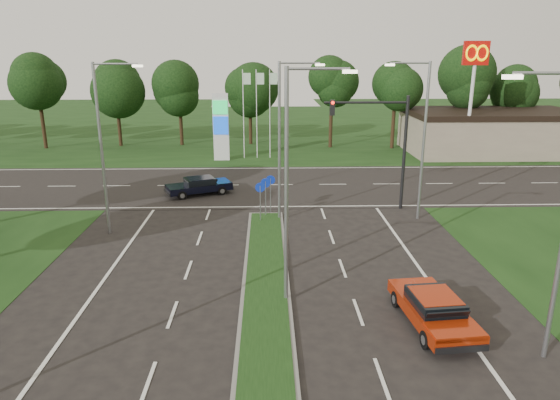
{
  "coord_description": "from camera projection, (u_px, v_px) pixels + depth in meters",
  "views": [
    {
      "loc": [
        0.08,
        -11.8,
        9.44
      ],
      "look_at": [
        0.75,
        12.63,
        2.2
      ],
      "focal_mm": 32.0,
      "sensor_mm": 36.0,
      "label": 1
    }
  ],
  "objects": [
    {
      "name": "streetlight_median_near",
      "position": [
        292.0,
        176.0,
        18.32
      ],
      "size": [
        2.53,
        0.22,
        9.0
      ],
      "color": "gray",
      "rests_on": "ground"
    },
    {
      "name": "red_sedan",
      "position": [
        433.0,
        308.0,
        17.82
      ],
      "size": [
        2.25,
        4.62,
        1.23
      ],
      "rotation": [
        0.0,
        0.0,
        0.1
      ],
      "color": "#992208",
      "rests_on": "ground"
    },
    {
      "name": "gas_pylon",
      "position": [
        223.0,
        125.0,
        44.66
      ],
      "size": [
        5.8,
        1.26,
        8.0
      ],
      "color": "silver",
      "rests_on": "ground"
    },
    {
      "name": "cross_road",
      "position": [
        266.0,
        185.0,
        36.99
      ],
      "size": [
        160.0,
        12.0,
        0.02
      ],
      "primitive_type": "cube",
      "color": "black",
      "rests_on": "ground"
    },
    {
      "name": "mcdonalds_sign",
      "position": [
        474.0,
        70.0,
        42.83
      ],
      "size": [
        2.2,
        0.47,
        10.4
      ],
      "color": "silver",
      "rests_on": "ground"
    },
    {
      "name": "treeline_far",
      "position": [
        266.0,
        79.0,
        50.32
      ],
      "size": [
        6.0,
        6.0,
        9.9
      ],
      "color": "black",
      "rests_on": "ground"
    },
    {
      "name": "streetlight_median_far",
      "position": [
        283.0,
        134.0,
        27.91
      ],
      "size": [
        2.53,
        0.22,
        9.0
      ],
      "color": "gray",
      "rests_on": "ground"
    },
    {
      "name": "commercial_building",
      "position": [
        492.0,
        132.0,
        48.5
      ],
      "size": [
        16.0,
        9.0,
        4.0
      ],
      "primitive_type": "cube",
      "color": "gray",
      "rests_on": "ground"
    },
    {
      "name": "verge_far",
      "position": [
        266.0,
        126.0,
        66.7
      ],
      "size": [
        160.0,
        50.0,
        0.02
      ],
      "primitive_type": "cube",
      "color": "black",
      "rests_on": "ground"
    },
    {
      "name": "traffic_signal",
      "position": [
        384.0,
        135.0,
        30.1
      ],
      "size": [
        5.1,
        0.42,
        7.0
      ],
      "color": "black",
      "rests_on": "ground"
    },
    {
      "name": "median_kerb",
      "position": [
        266.0,
        326.0,
        17.8
      ],
      "size": [
        2.0,
        26.0,
        0.12
      ],
      "primitive_type": "cube",
      "color": "slate",
      "rests_on": "ground"
    },
    {
      "name": "navy_sedan",
      "position": [
        199.0,
        186.0,
        34.34
      ],
      "size": [
        4.69,
        3.35,
        1.19
      ],
      "rotation": [
        0.0,
        0.0,
        1.98
      ],
      "color": "black",
      "rests_on": "ground"
    },
    {
      "name": "streetlight_left_far",
      "position": [
        104.0,
        140.0,
        25.75
      ],
      "size": [
        2.53,
        0.22,
        9.0
      ],
      "color": "gray",
      "rests_on": "ground"
    },
    {
      "name": "median_signs",
      "position": [
        266.0,
        190.0,
        29.22
      ],
      "size": [
        1.16,
        1.76,
        2.38
      ],
      "color": "gray",
      "rests_on": "ground"
    },
    {
      "name": "streetlight_right_far",
      "position": [
        421.0,
        133.0,
        28.11
      ],
      "size": [
        2.53,
        0.22,
        9.0
      ],
      "rotation": [
        0.0,
        0.0,
        3.14
      ],
      "color": "gray",
      "rests_on": "ground"
    }
  ]
}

